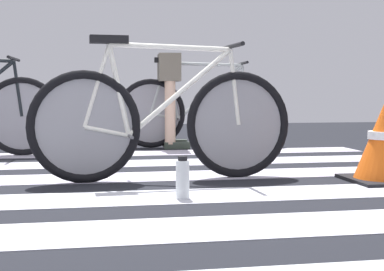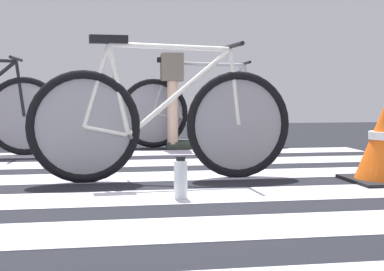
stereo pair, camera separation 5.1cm
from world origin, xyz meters
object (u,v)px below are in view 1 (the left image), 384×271
object	(u,v)px
bicycle_3_of_3	(199,111)
bicycle_1_of_3	(163,122)
cyclist_3_of_3	(170,87)
water_bottle	(183,179)

from	to	relation	value
bicycle_3_of_3	bicycle_1_of_3	bearing A→B (deg)	-103.17
cyclist_3_of_3	water_bottle	bearing A→B (deg)	-92.87
bicycle_1_of_3	bicycle_3_of_3	distance (m)	2.26
bicycle_3_of_3	cyclist_3_of_3	size ratio (longest dim) A/B	1.79
cyclist_3_of_3	bicycle_1_of_3	bearing A→B (deg)	-95.32
bicycle_1_of_3	cyclist_3_of_3	size ratio (longest dim) A/B	1.79
water_bottle	bicycle_1_of_3	bearing A→B (deg)	91.59
water_bottle	cyclist_3_of_3	bearing A→B (deg)	83.48
bicycle_1_of_3	bicycle_3_of_3	xyz separation A→B (m)	(0.65, 2.17, 0.00)
cyclist_3_of_3	water_bottle	size ratio (longest dim) A/B	4.15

